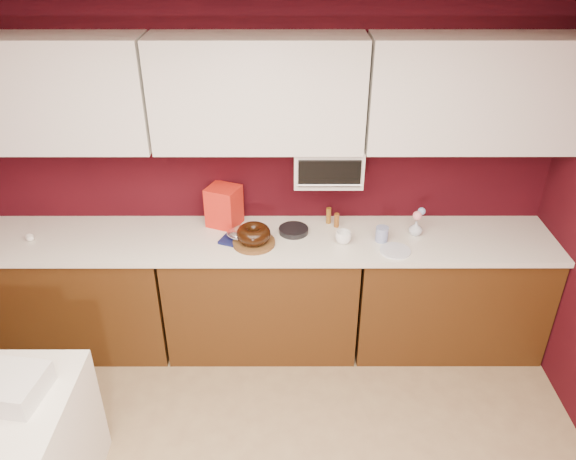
# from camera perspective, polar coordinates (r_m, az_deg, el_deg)

# --- Properties ---
(ceiling) EXTENTS (4.00, 4.50, 0.02)m
(ceiling) POSITION_cam_1_polar(r_m,az_deg,el_deg) (1.38, -7.90, 14.85)
(ceiling) COLOR white
(ceiling) RESTS_ON wall_back
(wall_back) EXTENTS (4.00, 0.02, 2.50)m
(wall_back) POSITION_cam_1_polar(r_m,az_deg,el_deg) (3.92, -2.73, 5.92)
(wall_back) COLOR #36070D
(wall_back) RESTS_ON floor
(base_cabinet_left) EXTENTS (1.31, 0.58, 0.86)m
(base_cabinet_left) POSITION_cam_1_polar(r_m,az_deg,el_deg) (4.34, -20.59, -6.09)
(base_cabinet_left) COLOR #46270E
(base_cabinet_left) RESTS_ON floor
(base_cabinet_center) EXTENTS (1.31, 0.58, 0.86)m
(base_cabinet_center) POSITION_cam_1_polar(r_m,az_deg,el_deg) (4.07, -2.63, -6.48)
(base_cabinet_center) COLOR #46270E
(base_cabinet_center) RESTS_ON floor
(base_cabinet_right) EXTENTS (1.31, 0.58, 0.86)m
(base_cabinet_right) POSITION_cam_1_polar(r_m,az_deg,el_deg) (4.23, 15.85, -6.24)
(base_cabinet_right) COLOR #46270E
(base_cabinet_right) RESTS_ON floor
(countertop) EXTENTS (4.00, 0.62, 0.04)m
(countertop) POSITION_cam_1_polar(r_m,az_deg,el_deg) (3.82, -2.78, -1.06)
(countertop) COLOR white
(countertop) RESTS_ON base_cabinet_center
(upper_cabinet_left) EXTENTS (1.31, 0.33, 0.70)m
(upper_cabinet_left) POSITION_cam_1_polar(r_m,az_deg,el_deg) (3.87, -23.74, 12.55)
(upper_cabinet_left) COLOR white
(upper_cabinet_left) RESTS_ON wall_back
(upper_cabinet_center) EXTENTS (1.31, 0.33, 0.70)m
(upper_cabinet_center) POSITION_cam_1_polar(r_m,az_deg,el_deg) (3.56, -3.07, 13.66)
(upper_cabinet_center) COLOR white
(upper_cabinet_center) RESTS_ON wall_back
(upper_cabinet_right) EXTENTS (1.31, 0.33, 0.70)m
(upper_cabinet_right) POSITION_cam_1_polar(r_m,az_deg,el_deg) (3.74, 18.37, 13.01)
(upper_cabinet_right) COLOR white
(upper_cabinet_right) RESTS_ON wall_back
(toaster_oven) EXTENTS (0.45, 0.30, 0.25)m
(toaster_oven) POSITION_cam_1_polar(r_m,az_deg,el_deg) (3.75, 4.08, 6.75)
(toaster_oven) COLOR white
(toaster_oven) RESTS_ON upper_cabinet_center
(toaster_oven_door) EXTENTS (0.40, 0.02, 0.18)m
(toaster_oven_door) POSITION_cam_1_polar(r_m,az_deg,el_deg) (3.60, 4.23, 5.73)
(toaster_oven_door) COLOR black
(toaster_oven_door) RESTS_ON toaster_oven
(toaster_oven_handle) EXTENTS (0.42, 0.02, 0.02)m
(toaster_oven_handle) POSITION_cam_1_polar(r_m,az_deg,el_deg) (3.62, 4.21, 4.56)
(toaster_oven_handle) COLOR silver
(toaster_oven_handle) RESTS_ON toaster_oven
(cake_base) EXTENTS (0.31, 0.31, 0.03)m
(cake_base) POSITION_cam_1_polar(r_m,az_deg,el_deg) (3.74, -3.48, -1.29)
(cake_base) COLOR brown
(cake_base) RESTS_ON countertop
(bundt_cake) EXTENTS (0.26, 0.26, 0.09)m
(bundt_cake) POSITION_cam_1_polar(r_m,az_deg,el_deg) (3.70, -3.51, -0.40)
(bundt_cake) COLOR black
(bundt_cake) RESTS_ON cake_base
(navy_towel) EXTENTS (0.31, 0.29, 0.02)m
(navy_towel) POSITION_cam_1_polar(r_m,az_deg,el_deg) (3.79, -4.74, -0.91)
(navy_towel) COLOR #131748
(navy_towel) RESTS_ON countertop
(foil_ham_nest) EXTENTS (0.21, 0.19, 0.07)m
(foil_ham_nest) POSITION_cam_1_polar(r_m,az_deg,el_deg) (3.77, -4.77, -0.32)
(foil_ham_nest) COLOR white
(foil_ham_nest) RESTS_ON navy_towel
(roasted_ham) EXTENTS (0.11, 0.10, 0.06)m
(roasted_ham) POSITION_cam_1_polar(r_m,az_deg,el_deg) (3.75, -4.78, 0.00)
(roasted_ham) COLOR #9D5B48
(roasted_ham) RESTS_ON foil_ham_nest
(pandoro_box) EXTENTS (0.27, 0.26, 0.29)m
(pandoro_box) POSITION_cam_1_polar(r_m,az_deg,el_deg) (3.93, -6.52, 2.43)
(pandoro_box) COLOR #B90C19
(pandoro_box) RESTS_ON countertop
(dark_pan) EXTENTS (0.23, 0.23, 0.04)m
(dark_pan) POSITION_cam_1_polar(r_m,az_deg,el_deg) (3.86, 0.57, -0.03)
(dark_pan) COLOR black
(dark_pan) RESTS_ON countertop
(coffee_mug) EXTENTS (0.11, 0.11, 0.10)m
(coffee_mug) POSITION_cam_1_polar(r_m,az_deg,el_deg) (3.74, 5.64, -0.63)
(coffee_mug) COLOR white
(coffee_mug) RESTS_ON countertop
(blue_jar) EXTENTS (0.09, 0.09, 0.10)m
(blue_jar) POSITION_cam_1_polar(r_m,az_deg,el_deg) (3.80, 9.51, -0.41)
(blue_jar) COLOR navy
(blue_jar) RESTS_ON countertop
(flower_vase) EXTENTS (0.08, 0.08, 0.11)m
(flower_vase) POSITION_cam_1_polar(r_m,az_deg,el_deg) (3.92, 12.86, 0.27)
(flower_vase) COLOR silver
(flower_vase) RESTS_ON countertop
(flower_pink) EXTENTS (0.06, 0.06, 0.06)m
(flower_pink) POSITION_cam_1_polar(r_m,az_deg,el_deg) (3.87, 13.01, 1.44)
(flower_pink) COLOR pink
(flower_pink) RESTS_ON flower_vase
(flower_blue) EXTENTS (0.05, 0.05, 0.05)m
(flower_blue) POSITION_cam_1_polar(r_m,az_deg,el_deg) (3.89, 13.42, 1.87)
(flower_blue) COLOR #85A0D5
(flower_blue) RESTS_ON flower_vase
(china_plate) EXTENTS (0.23, 0.23, 0.01)m
(china_plate) POSITION_cam_1_polar(r_m,az_deg,el_deg) (3.72, 10.84, -2.08)
(china_plate) COLOR white
(china_plate) RESTS_ON countertop
(amber_bottle) EXTENTS (0.05, 0.05, 0.10)m
(amber_bottle) POSITION_cam_1_polar(r_m,az_deg,el_deg) (3.93, 4.96, 0.99)
(amber_bottle) COLOR brown
(amber_bottle) RESTS_ON countertop
(egg_left) EXTENTS (0.06, 0.06, 0.04)m
(egg_left) POSITION_cam_1_polar(r_m,az_deg,el_deg) (4.14, -24.72, -0.77)
(egg_left) COLOR white
(egg_left) RESTS_ON countertop
(egg_right) EXTENTS (0.07, 0.06, 0.04)m
(egg_right) POSITION_cam_1_polar(r_m,az_deg,el_deg) (4.16, -24.76, -0.63)
(egg_right) COLOR white
(egg_right) RESTS_ON countertop
(newspaper_stack) EXTENTS (0.39, 0.34, 0.12)m
(newspaper_stack) POSITION_cam_1_polar(r_m,az_deg,el_deg) (3.17, -26.67, -14.03)
(newspaper_stack) COLOR white
(newspaper_stack) RESTS_ON dining_table
(amber_bottle_tall) EXTENTS (0.04, 0.04, 0.12)m
(amber_bottle_tall) POSITION_cam_1_polar(r_m,az_deg,el_deg) (3.97, 4.15, 1.48)
(amber_bottle_tall) COLOR brown
(amber_bottle_tall) RESTS_ON countertop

